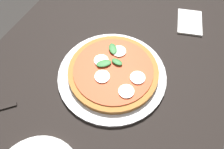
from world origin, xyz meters
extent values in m
plane|color=#2D2B28|center=(0.00, 0.00, 0.00)|extent=(6.00, 6.00, 0.00)
cube|color=black|center=(0.00, 0.00, 0.68)|extent=(1.34, 0.80, 0.04)
cube|color=black|center=(0.59, -0.32, 0.33)|extent=(0.07, 0.07, 0.66)
cube|color=black|center=(0.59, 0.32, 0.33)|extent=(0.07, 0.07, 0.66)
cylinder|color=silver|center=(0.00, -0.03, 0.71)|extent=(0.35, 0.35, 0.01)
cylinder|color=#B27033|center=(0.01, -0.03, 0.72)|extent=(0.29, 0.29, 0.02)
cylinder|color=#CC4723|center=(0.01, -0.03, 0.73)|extent=(0.25, 0.25, 0.00)
cylinder|color=white|center=(0.08, -0.02, 0.74)|extent=(0.05, 0.05, 0.00)
cylinder|color=white|center=(0.02, 0.01, 0.74)|extent=(0.05, 0.05, 0.00)
cylinder|color=white|center=(-0.04, -0.02, 0.74)|extent=(0.05, 0.05, 0.00)
cylinder|color=white|center=(-0.05, -0.10, 0.74)|extent=(0.05, 0.05, 0.00)
cylinder|color=white|center=(0.01, -0.12, 0.74)|extent=(0.05, 0.05, 0.00)
ellipsoid|color=#286B2D|center=(0.03, -0.03, 0.74)|extent=(0.03, 0.04, 0.00)
ellipsoid|color=#286B2D|center=(0.07, 0.00, 0.74)|extent=(0.05, 0.05, 0.00)
ellipsoid|color=#286B2D|center=(0.01, 0.00, 0.74)|extent=(0.05, 0.05, 0.00)
cube|color=white|center=(0.35, -0.20, 0.70)|extent=(0.15, 0.12, 0.01)
cube|color=black|center=(-0.24, 0.21, 0.70)|extent=(0.06, 0.06, 0.01)
camera|label=1|loc=(-0.35, -0.20, 1.31)|focal=35.70mm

